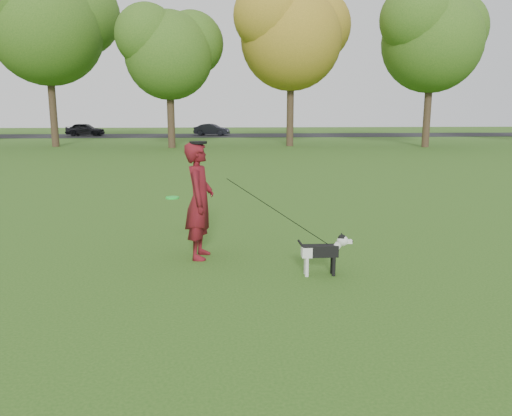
{
  "coord_description": "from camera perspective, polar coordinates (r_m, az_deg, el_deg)",
  "views": [
    {
      "loc": [
        -0.63,
        -7.98,
        2.61
      ],
      "look_at": [
        -0.09,
        0.25,
        0.95
      ],
      "focal_mm": 35.0,
      "sensor_mm": 36.0,
      "label": 1
    }
  ],
  "objects": [
    {
      "name": "man_held_items",
      "position": [
        8.21,
        2.42,
        -0.37
      ],
      "size": [
        2.69,
        1.24,
        1.6
      ],
      "color": "#1CE137",
      "rests_on": "ground"
    },
    {
      "name": "dog",
      "position": [
        7.95,
        7.82,
        -4.75
      ],
      "size": [
        0.89,
        0.18,
        0.68
      ],
      "color": "black",
      "rests_on": "ground"
    },
    {
      "name": "ground",
      "position": [
        8.42,
        0.71,
        -6.68
      ],
      "size": [
        120.0,
        120.0,
        0.0
      ],
      "primitive_type": "plane",
      "color": "#285116",
      "rests_on": "ground"
    },
    {
      "name": "road",
      "position": [
        48.05,
        -3.07,
        8.29
      ],
      "size": [
        120.0,
        7.0,
        0.02
      ],
      "primitive_type": "cube",
      "color": "black",
      "rests_on": "ground"
    },
    {
      "name": "man",
      "position": [
        8.73,
        -6.47,
        0.83
      ],
      "size": [
        0.58,
        0.8,
        2.04
      ],
      "primitive_type": "imported",
      "rotation": [
        0.0,
        0.0,
        1.44
      ],
      "color": "#5D0D21",
      "rests_on": "ground"
    },
    {
      "name": "car_left",
      "position": [
        49.7,
        -18.93,
        8.5
      ],
      "size": [
        3.61,
        1.76,
        1.19
      ],
      "primitive_type": "imported",
      "rotation": [
        0.0,
        0.0,
        1.47
      ],
      "color": "black",
      "rests_on": "road"
    },
    {
      "name": "car_mid",
      "position": [
        48.03,
        -5.08,
        8.92
      ],
      "size": [
        3.48,
        2.0,
        1.09
      ],
      "primitive_type": "imported",
      "rotation": [
        0.0,
        0.0,
        1.29
      ],
      "color": "black",
      "rests_on": "road"
    },
    {
      "name": "tree_row",
      "position": [
        34.39,
        -5.39,
        19.37
      ],
      "size": [
        51.74,
        8.86,
        12.01
      ],
      "color": "#38281C",
      "rests_on": "ground"
    }
  ]
}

